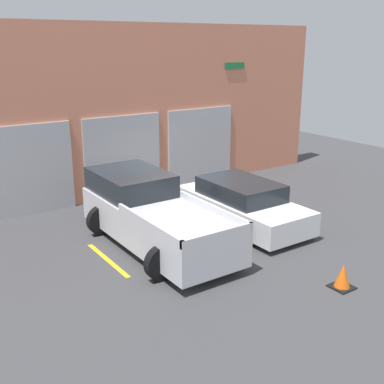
% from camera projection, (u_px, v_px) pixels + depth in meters
% --- Properties ---
extents(ground_plane, '(28.00, 28.00, 0.00)m').
position_uv_depth(ground_plane, '(177.00, 221.00, 14.18)').
color(ground_plane, '#3D3D3F').
extents(shophouse_building, '(16.31, 0.68, 5.65)m').
position_uv_depth(shophouse_building, '(122.00, 113.00, 15.94)').
color(shophouse_building, '#D17A5B').
rests_on(shophouse_building, ground).
extents(pickup_truck, '(2.46, 5.15, 1.70)m').
position_uv_depth(pickup_truck, '(152.00, 214.00, 12.37)').
color(pickup_truck, silver).
rests_on(pickup_truck, ground).
extents(sedan_white, '(2.22, 4.23, 1.29)m').
position_uv_depth(sedan_white, '(242.00, 204.00, 13.75)').
color(sedan_white, white).
rests_on(sedan_white, ground).
extents(parking_stripe_far_left, '(0.12, 2.20, 0.01)m').
position_uv_depth(parking_stripe_far_left, '(108.00, 260.00, 11.64)').
color(parking_stripe_far_left, gold).
rests_on(parking_stripe_far_left, ground).
extents(parking_stripe_left, '(0.12, 2.20, 0.01)m').
position_uv_depth(parking_stripe_left, '(202.00, 235.00, 13.15)').
color(parking_stripe_left, gold).
rests_on(parking_stripe_left, ground).
extents(parking_stripe_centre, '(0.12, 2.20, 0.01)m').
position_uv_depth(parking_stripe_centre, '(277.00, 215.00, 14.66)').
color(parking_stripe_centre, gold).
rests_on(parking_stripe_centre, ground).
extents(traffic_cone, '(0.47, 0.47, 0.55)m').
position_uv_depth(traffic_cone, '(343.00, 277.00, 10.26)').
color(traffic_cone, black).
rests_on(traffic_cone, ground).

